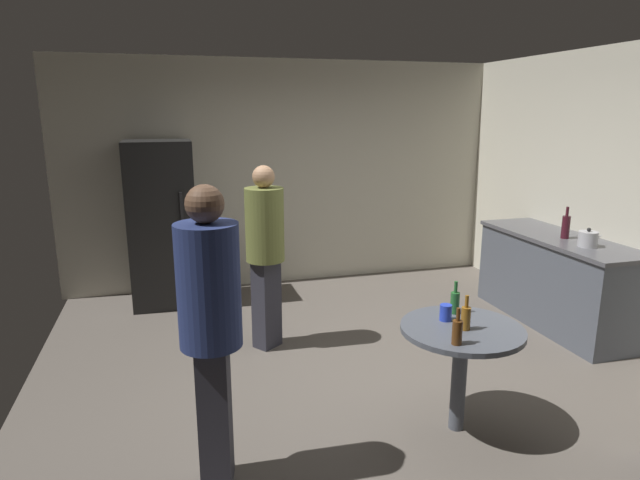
# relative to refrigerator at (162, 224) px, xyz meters

# --- Properties ---
(ground_plane) EXTENTS (5.20, 5.20, 0.10)m
(ground_plane) POSITION_rel_refrigerator_xyz_m (1.50, -2.20, -0.95)
(ground_plane) COLOR #5B544C
(wall_back) EXTENTS (5.32, 0.06, 2.70)m
(wall_back) POSITION_rel_refrigerator_xyz_m (1.50, 0.43, 0.45)
(wall_back) COLOR beige
(wall_back) RESTS_ON ground_plane
(wall_side_right) EXTENTS (0.06, 5.20, 2.70)m
(wall_side_right) POSITION_rel_refrigerator_xyz_m (4.13, -2.20, 0.45)
(wall_side_right) COLOR beige
(wall_side_right) RESTS_ON ground_plane
(refrigerator) EXTENTS (0.70, 0.68, 1.80)m
(refrigerator) POSITION_rel_refrigerator_xyz_m (0.00, 0.00, 0.00)
(refrigerator) COLOR black
(refrigerator) RESTS_ON ground_plane
(kitchen_counter) EXTENTS (0.64, 1.83, 0.90)m
(kitchen_counter) POSITION_rel_refrigerator_xyz_m (3.78, -1.69, -0.45)
(kitchen_counter) COLOR #4C515B
(kitchen_counter) RESTS_ON ground_plane
(kettle) EXTENTS (0.24, 0.17, 0.18)m
(kettle) POSITION_rel_refrigerator_xyz_m (3.73, -2.10, 0.07)
(kettle) COLOR #B2B2B7
(kettle) RESTS_ON kitchen_counter
(wine_bottle_on_counter) EXTENTS (0.08, 0.08, 0.31)m
(wine_bottle_on_counter) POSITION_rel_refrigerator_xyz_m (3.76, -1.77, 0.12)
(wine_bottle_on_counter) COLOR #3F141E
(wine_bottle_on_counter) RESTS_ON kitchen_counter
(foreground_table) EXTENTS (0.80, 0.80, 0.73)m
(foreground_table) POSITION_rel_refrigerator_xyz_m (1.88, -3.11, -0.27)
(foreground_table) COLOR #4C515B
(foreground_table) RESTS_ON ground_plane
(beer_bottle_amber) EXTENTS (0.06, 0.06, 0.23)m
(beer_bottle_amber) POSITION_rel_refrigerator_xyz_m (1.87, -3.15, -0.08)
(beer_bottle_amber) COLOR #8C5919
(beer_bottle_amber) RESTS_ON foreground_table
(beer_bottle_brown) EXTENTS (0.06, 0.06, 0.23)m
(beer_bottle_brown) POSITION_rel_refrigerator_xyz_m (1.70, -3.34, -0.08)
(beer_bottle_brown) COLOR #593314
(beer_bottle_brown) RESTS_ON foreground_table
(beer_bottle_green) EXTENTS (0.06, 0.06, 0.23)m
(beer_bottle_green) POSITION_rel_refrigerator_xyz_m (1.95, -2.88, -0.08)
(beer_bottle_green) COLOR #26662D
(beer_bottle_green) RESTS_ON foreground_table
(plastic_cup_blue) EXTENTS (0.08, 0.08, 0.11)m
(plastic_cup_blue) POSITION_rel_refrigerator_xyz_m (1.83, -2.98, -0.11)
(plastic_cup_blue) COLOR blue
(plastic_cup_blue) RESTS_ON foreground_table
(person_in_olive_shirt) EXTENTS (0.48, 0.48, 1.65)m
(person_in_olive_shirt) POSITION_rel_refrigerator_xyz_m (0.88, -1.46, 0.07)
(person_in_olive_shirt) COLOR #2D2D38
(person_in_olive_shirt) RESTS_ON ground_plane
(person_in_navy_shirt) EXTENTS (0.40, 0.40, 1.74)m
(person_in_navy_shirt) POSITION_rel_refrigerator_xyz_m (0.27, -3.22, 0.12)
(person_in_navy_shirt) COLOR #2D2D38
(person_in_navy_shirt) RESTS_ON ground_plane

